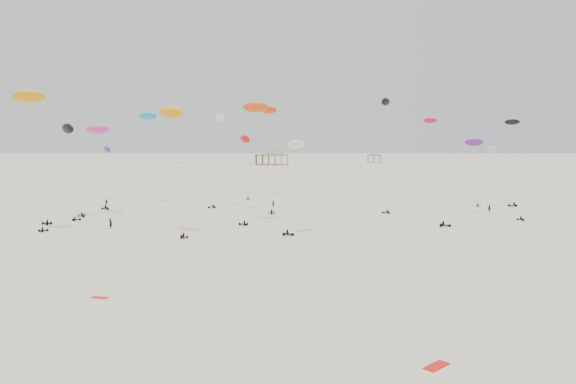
{
  "coord_description": "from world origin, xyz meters",
  "views": [
    {
      "loc": [
        -0.13,
        -8.36,
        16.04
      ],
      "look_at": [
        0.0,
        88.0,
        7.0
      ],
      "focal_mm": 35.0,
      "sensor_mm": 36.0,
      "label": 1
    }
  ],
  "objects_px": {
    "pavilion_small": "(374,158)",
    "rig_9": "(386,123)",
    "pavilion_main": "(272,158)",
    "rig_0": "(252,159)",
    "spectator_0": "(111,229)",
    "rig_4": "(95,145)"
  },
  "relations": [
    {
      "from": "pavilion_main",
      "to": "rig_9",
      "type": "relative_size",
      "value": 0.79
    },
    {
      "from": "rig_4",
      "to": "rig_0",
      "type": "bearing_deg",
      "value": 152.95
    },
    {
      "from": "rig_0",
      "to": "rig_9",
      "type": "xyz_separation_m",
      "value": [
        30.64,
        4.07,
        8.07
      ]
    },
    {
      "from": "rig_9",
      "to": "spectator_0",
      "type": "height_order",
      "value": "rig_9"
    },
    {
      "from": "rig_4",
      "to": "rig_9",
      "type": "relative_size",
      "value": 0.73
    },
    {
      "from": "pavilion_main",
      "to": "rig_0",
      "type": "xyz_separation_m",
      "value": [
        2.02,
        -232.08,
        7.42
      ]
    },
    {
      "from": "pavilion_main",
      "to": "spectator_0",
      "type": "bearing_deg",
      "value": -94.87
    },
    {
      "from": "rig_0",
      "to": "spectator_0",
      "type": "relative_size",
      "value": 8.16
    },
    {
      "from": "spectator_0",
      "to": "rig_9",
      "type": "bearing_deg",
      "value": -122.57
    },
    {
      "from": "rig_4",
      "to": "rig_9",
      "type": "distance_m",
      "value": 64.99
    },
    {
      "from": "pavilion_main",
      "to": "rig_9",
      "type": "height_order",
      "value": "rig_9"
    },
    {
      "from": "pavilion_small",
      "to": "rig_9",
      "type": "distance_m",
      "value": 261.21
    },
    {
      "from": "rig_0",
      "to": "pavilion_main",
      "type": "bearing_deg",
      "value": -89.01
    },
    {
      "from": "pavilion_main",
      "to": "rig_4",
      "type": "xyz_separation_m",
      "value": [
        -31.47,
        -237.38,
        10.7
      ]
    },
    {
      "from": "pavilion_main",
      "to": "spectator_0",
      "type": "relative_size",
      "value": 9.41
    },
    {
      "from": "rig_0",
      "to": "spectator_0",
      "type": "distance_m",
      "value": 37.37
    },
    {
      "from": "rig_0",
      "to": "rig_4",
      "type": "xyz_separation_m",
      "value": [
        -33.5,
        -5.3,
        3.28
      ]
    },
    {
      "from": "pavilion_small",
      "to": "rig_0",
      "type": "distance_m",
      "value": 270.87
    },
    {
      "from": "rig_9",
      "to": "pavilion_small",
      "type": "bearing_deg",
      "value": -8.1
    },
    {
      "from": "rig_0",
      "to": "rig_4",
      "type": "height_order",
      "value": "rig_4"
    },
    {
      "from": "rig_0",
      "to": "rig_9",
      "type": "relative_size",
      "value": 0.68
    },
    {
      "from": "pavilion_main",
      "to": "pavilion_small",
      "type": "height_order",
      "value": "pavilion_main"
    }
  ]
}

